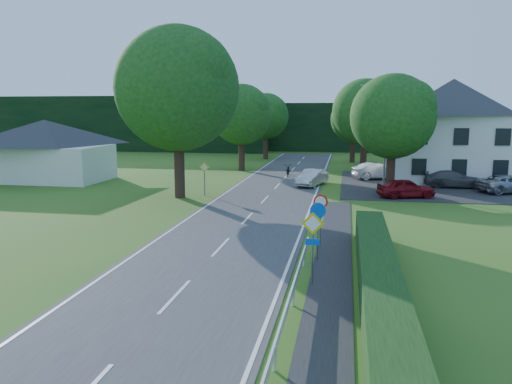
% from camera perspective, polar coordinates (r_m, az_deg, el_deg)
% --- Properties ---
extents(road, '(7.00, 80.00, 0.04)m').
position_cam_1_polar(road, '(29.86, -0.23, -2.25)').
color(road, '#3A393C').
rests_on(road, ground).
extents(footpath, '(1.50, 44.00, 0.04)m').
position_cam_1_polar(footpath, '(12.33, 7.50, -19.95)').
color(footpath, black).
rests_on(footpath, ground).
extents(parking_pad, '(14.00, 16.00, 0.04)m').
position_cam_1_polar(parking_pad, '(42.70, 19.17, 0.76)').
color(parking_pad, black).
rests_on(parking_pad, ground).
extents(line_edge_left, '(0.12, 80.00, 0.01)m').
position_cam_1_polar(line_edge_left, '(30.61, -6.23, -1.97)').
color(line_edge_left, white).
rests_on(line_edge_left, road).
extents(line_edge_right, '(0.12, 80.00, 0.01)m').
position_cam_1_polar(line_edge_right, '(29.45, 6.00, -2.42)').
color(line_edge_right, white).
rests_on(line_edge_right, road).
extents(line_centre, '(0.12, 80.00, 0.01)m').
position_cam_1_polar(line_centre, '(29.86, -0.23, -2.20)').
color(line_centre, white).
rests_on(line_centre, road).
extents(tree_main, '(9.40, 9.40, 11.64)m').
position_cam_1_polar(tree_main, '(34.67, -8.91, 8.91)').
color(tree_main, '#144415').
rests_on(tree_main, ground).
extents(tree_left_far, '(7.00, 7.00, 8.58)m').
position_cam_1_polar(tree_left_far, '(49.87, -1.68, 7.37)').
color(tree_left_far, '#144415').
rests_on(tree_left_far, ground).
extents(tree_right_far, '(7.40, 7.40, 9.09)m').
position_cam_1_polar(tree_right_far, '(50.80, 12.29, 7.49)').
color(tree_right_far, '#144415').
rests_on(tree_right_far, ground).
extents(tree_left_back, '(6.60, 6.60, 8.07)m').
position_cam_1_polar(tree_left_back, '(61.58, 1.13, 7.52)').
color(tree_left_back, '#144415').
rests_on(tree_left_back, ground).
extents(tree_right_back, '(6.20, 6.20, 7.56)m').
position_cam_1_polar(tree_right_back, '(58.80, 11.04, 7.02)').
color(tree_right_back, '#144415').
rests_on(tree_right_back, ground).
extents(tree_right_mid, '(7.00, 7.00, 8.58)m').
position_cam_1_polar(tree_right_mid, '(36.93, 15.29, 6.34)').
color(tree_right_mid, '#144415').
rests_on(tree_right_mid, ground).
extents(treeline_left, '(44.00, 6.00, 8.00)m').
position_cam_1_polar(treeline_left, '(78.26, -15.03, 7.58)').
color(treeline_left, black).
rests_on(treeline_left, ground).
extents(treeline_right, '(30.00, 5.00, 7.00)m').
position_cam_1_polar(treeline_right, '(74.84, 12.46, 7.23)').
color(treeline_right, black).
rests_on(treeline_right, ground).
extents(bungalow_left, '(11.00, 6.50, 5.20)m').
position_cam_1_polar(bungalow_left, '(46.44, -22.88, 4.54)').
color(bungalow_left, silver).
rests_on(bungalow_left, ground).
extents(house_white, '(10.60, 8.40, 8.60)m').
position_cam_1_polar(house_white, '(45.60, 21.40, 6.69)').
color(house_white, white).
rests_on(house_white, ground).
extents(streetlight, '(2.03, 0.18, 8.00)m').
position_cam_1_polar(streetlight, '(38.88, 14.41, 6.77)').
color(streetlight, slate).
rests_on(streetlight, ground).
extents(sign_priority_right, '(0.78, 0.09, 2.59)m').
position_cam_1_polar(sign_priority_right, '(17.30, 6.49, -4.89)').
color(sign_priority_right, slate).
rests_on(sign_priority_right, ground).
extents(sign_roundabout, '(0.64, 0.08, 2.37)m').
position_cam_1_polar(sign_roundabout, '(20.24, 7.07, -3.16)').
color(sign_roundabout, slate).
rests_on(sign_roundabout, ground).
extents(sign_speed_limit, '(0.64, 0.11, 2.37)m').
position_cam_1_polar(sign_speed_limit, '(22.17, 7.38, -1.81)').
color(sign_speed_limit, slate).
rests_on(sign_speed_limit, ground).
extents(sign_priority_left, '(0.78, 0.09, 2.44)m').
position_cam_1_polar(sign_priority_left, '(35.41, -5.93, 2.32)').
color(sign_priority_left, slate).
rests_on(sign_priority_left, ground).
extents(moving_car, '(2.52, 4.22, 1.31)m').
position_cam_1_polar(moving_car, '(40.06, 6.43, 1.66)').
color(moving_car, silver).
rests_on(moving_car, road).
extents(motorcycle, '(0.84, 2.18, 1.13)m').
position_cam_1_polar(motorcycle, '(45.78, 3.71, 2.55)').
color(motorcycle, black).
rests_on(motorcycle, road).
extents(parked_car_red, '(4.16, 2.53, 1.32)m').
position_cam_1_polar(parked_car_red, '(35.92, 16.76, 0.43)').
color(parked_car_red, maroon).
rests_on(parked_car_red, parking_pad).
extents(parked_car_silver_a, '(4.63, 2.83, 1.44)m').
position_cam_1_polar(parked_car_silver_a, '(44.73, 13.78, 2.34)').
color(parked_car_silver_a, '#B9B8BD').
rests_on(parked_car_silver_a, parking_pad).
extents(parked_car_grey, '(4.65, 2.03, 1.33)m').
position_cam_1_polar(parked_car_grey, '(41.93, 21.68, 1.41)').
color(parked_car_grey, '#4C4D51').
rests_on(parked_car_grey, parking_pad).
extents(parked_car_silver_b, '(5.21, 3.75, 1.32)m').
position_cam_1_polar(parked_car_silver_b, '(40.88, 27.06, 0.84)').
color(parked_car_silver_b, '#A7A6AD').
rests_on(parked_car_silver_b, parking_pad).
extents(parasol, '(2.29, 2.32, 1.71)m').
position_cam_1_polar(parasol, '(44.54, 18.78, 2.26)').
color(parasol, '#AB260D').
rests_on(parasol, parking_pad).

